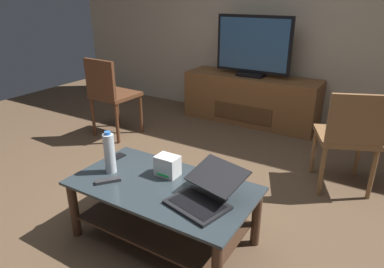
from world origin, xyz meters
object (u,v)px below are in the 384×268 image
Objects in this scene: coffee_table at (163,202)px; media_cabinet at (250,99)px; side_chair at (110,92)px; laptop at (205,193)px; water_bottle_near at (110,153)px; cell_phone at (116,157)px; television at (253,48)px; dining_chair at (349,135)px; router_box at (168,166)px; tv_remote at (108,181)px.

coffee_table is 2.46m from media_cabinet.
laptop is (1.87, -1.18, -0.04)m from side_chair.
laptop is at bearing 1.42° from water_bottle_near.
cell_phone is (1.03, -1.03, -0.09)m from side_chair.
side_chair reaches higher than laptop.
television reaches higher than dining_chair.
cell_phone reaches higher than coffee_table.
laptop is at bearing -21.66° from router_box.
coffee_table is 0.48m from water_bottle_near.
television reaches higher than water_bottle_near.
dining_chair is 1.81m from cell_phone.
router_box is 0.47m from cell_phone.
television is at bearing 90.30° from water_bottle_near.
media_cabinet reaches higher than coffee_table.
dining_chair is at bearing -40.87° from television.
router_box is at bearing -81.08° from media_cabinet.
water_bottle_near is at bearing -174.00° from coffee_table.
router_box is (-0.37, 0.15, 0.01)m from laptop.
coffee_table is at bearing -80.42° from television.
coffee_table is 0.70× the size of media_cabinet.
dining_chair is at bearing -41.42° from media_cabinet.
side_chair is at bearing -132.01° from media_cabinet.
coffee_table is 8.32× the size of cell_phone.
television is at bearing 99.58° from coffee_table.
tv_remote is at bearing -46.84° from side_chair.
cell_phone is (-1.40, -1.15, -0.07)m from dining_chair.
media_cabinet is 1.74m from dining_chair.
cell_phone is at bearing 165.69° from coffee_table.
tv_remote is (0.08, -0.11, -0.13)m from water_bottle_near.
media_cabinet is at bearing 90.30° from water_bottle_near.
tv_remote is at bearing -87.97° from media_cabinet.
laptop is at bearing -4.17° from coffee_table.
dining_chair is 1.42m from laptop.
tv_remote is (-0.64, -0.13, -0.05)m from laptop.
coffee_table is 0.38m from laptop.
coffee_table is 2.52m from television.
laptop is at bearing 49.61° from tv_remote.
water_bottle_near is at bearing -89.70° from media_cabinet.
coffee_table is at bearing 175.83° from laptop.
water_bottle_near reaches higher than laptop.
water_bottle_near is 0.19m from tv_remote.
television reaches higher than side_chair.
side_chair is at bearing 147.65° from laptop.
tv_remote reaches higher than cell_phone.
television reaches higher than media_cabinet.
side_chair is 5.94× the size of router_box.
router_box reaches higher than tv_remote.
coffee_table is at bearing 64.09° from tv_remote.
television is 2.47m from water_bottle_near.
side_chair is 2.21m from laptop.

